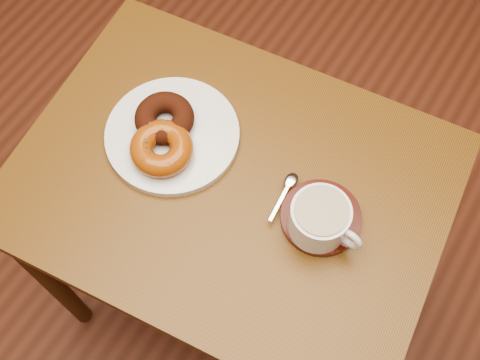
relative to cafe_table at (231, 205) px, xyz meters
The scene contains 8 objects.
ground 0.63m from the cafe_table, behind, with size 6.00×6.00×0.00m, color brown.
cafe_table is the anchor object (origin of this frame).
donut_plate 0.18m from the cafe_table, behind, with size 0.24×0.24×0.01m, color silver.
donut_cinnamon 0.21m from the cafe_table, behind, with size 0.10×0.10×0.04m, color #38150B.
donut_caramel 0.19m from the cafe_table, 167.36° to the right, with size 0.12×0.12×0.04m.
saucer 0.20m from the cafe_table, ahead, with size 0.13×0.13×0.01m, color #3B0E08.
coffee_cup 0.23m from the cafe_table, ahead, with size 0.13×0.10×0.07m.
teaspoon 0.16m from the cafe_table, 22.10° to the left, with size 0.02×0.10×0.01m.
Camera 1 is at (0.51, -0.39, 1.61)m, focal length 45.00 mm.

